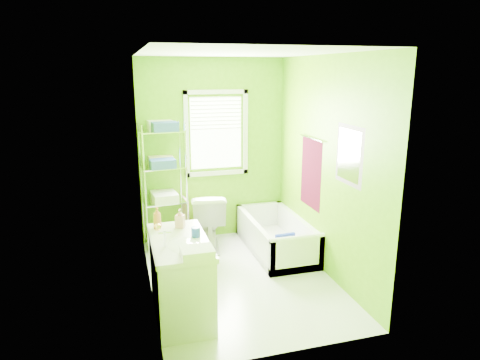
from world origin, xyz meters
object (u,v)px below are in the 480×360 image
object	(u,v)px
toilet	(208,220)
vanity	(181,275)
wire_shelf_unit	(164,171)
bathtub	(277,241)

from	to	relation	value
toilet	vanity	distance (m)	1.71
toilet	vanity	xyz separation A→B (m)	(-0.61, -1.60, 0.03)
toilet	vanity	bearing A→B (deg)	77.38
vanity	wire_shelf_unit	size ratio (longest dim) A/B	0.61
bathtub	wire_shelf_unit	size ratio (longest dim) A/B	0.86
bathtub	vanity	bearing A→B (deg)	-141.13
bathtub	vanity	size ratio (longest dim) A/B	1.41
bathtub	vanity	world-z (taller)	vanity
bathtub	vanity	xyz separation A→B (m)	(-1.48, -1.20, 0.28)
vanity	wire_shelf_unit	bearing A→B (deg)	88.01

